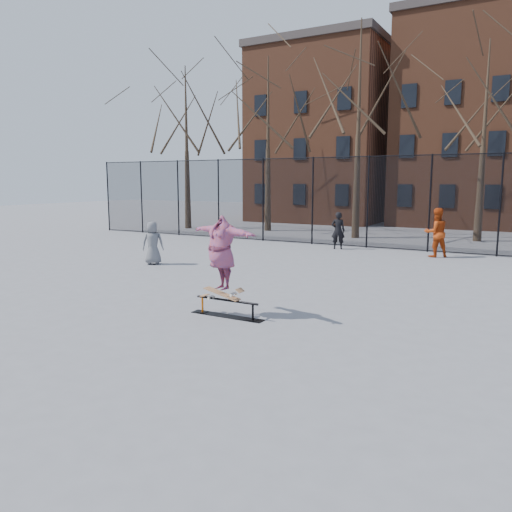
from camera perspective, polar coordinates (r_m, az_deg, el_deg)
The scene contains 10 objects.
ground at distance 10.22m, azimuth -1.88°, elevation -8.08°, with size 100.00×100.00×0.00m, color slate.
skate_rail at distance 10.93m, azimuth -3.34°, elevation -6.14°, with size 1.76×0.27×0.39m.
skateboard at distance 10.93m, azimuth -3.91°, elevation -4.58°, with size 0.93×0.22×0.11m, color #99673D, non-canonical shape.
skater at distance 10.77m, azimuth -3.95°, elevation -0.14°, with size 1.97×0.54×1.60m, color #483584.
bystander_grey at distance 17.91m, azimuth -11.72°, elevation 1.48°, with size 0.74×0.48×1.52m, color slate.
bystander_black at distance 21.76m, azimuth 9.36°, elevation 2.89°, with size 0.58×0.38×1.60m, color black.
bystander_red at distance 20.43m, azimuth 19.89°, elevation 2.53°, with size 0.92×0.72×1.89m, color #B13A0F.
fence at distance 21.97m, azimuth 16.13°, elevation 6.00°, with size 34.03×0.07×4.00m.
tree_row at distance 26.42m, azimuth 18.34°, elevation 17.84°, with size 33.66×7.46×10.67m.
rowhouses at distance 34.76m, azimuth 22.81°, elevation 13.14°, with size 29.00×7.00×13.00m.
Camera 1 is at (5.11, -8.34, 2.94)m, focal length 35.00 mm.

